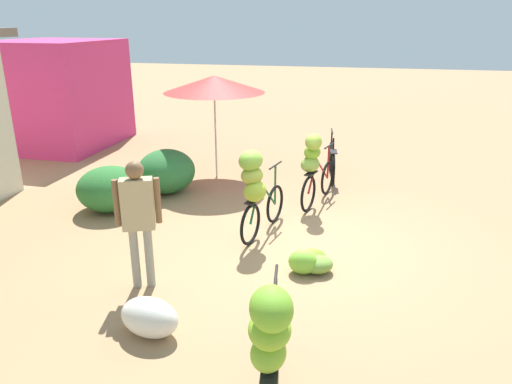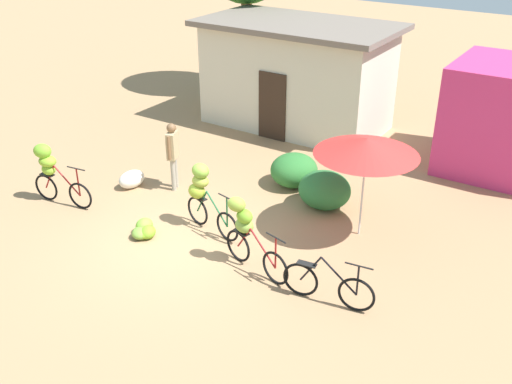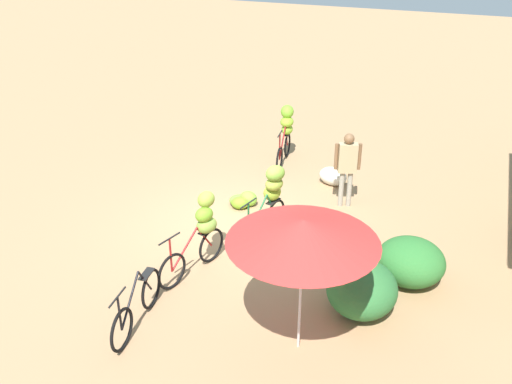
% 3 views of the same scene
% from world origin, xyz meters
% --- Properties ---
extents(ground_plane, '(60.00, 60.00, 0.00)m').
position_xyz_m(ground_plane, '(0.00, 0.00, 0.00)').
color(ground_plane, '#A57E57').
extents(hedge_bush_front_left, '(1.17, 1.21, 0.82)m').
position_xyz_m(hedge_bush_front_left, '(0.58, 3.60, 0.41)').
color(hedge_bush_front_left, '#2E7230').
rests_on(hedge_bush_front_left, ground).
extents(hedge_bush_front_right, '(1.23, 1.15, 0.88)m').
position_xyz_m(hedge_bush_front_right, '(1.74, 2.99, 0.44)').
color(hedge_bush_front_right, '#2C6D34').
rests_on(hedge_bush_front_right, ground).
extents(market_umbrella, '(2.15, 2.15, 2.22)m').
position_xyz_m(market_umbrella, '(2.93, 2.32, 2.04)').
color(market_umbrella, beige).
rests_on(market_umbrella, ground).
extents(bicycle_leftmost, '(1.66, 0.46, 1.46)m').
position_xyz_m(bicycle_leftmost, '(-3.70, -0.26, 0.88)').
color(bicycle_leftmost, black).
rests_on(bicycle_leftmost, ground).
extents(bicycle_near_pile, '(1.61, 0.55, 1.48)m').
position_xyz_m(bicycle_near_pile, '(-0.03, 0.72, 0.89)').
color(bicycle_near_pile, black).
rests_on(bicycle_near_pile, ground).
extents(bicycle_center_loaded, '(1.68, 0.58, 1.45)m').
position_xyz_m(bicycle_center_loaded, '(1.59, 0.00, 0.83)').
color(bicycle_center_loaded, black).
rests_on(bicycle_center_loaded, ground).
extents(bicycle_by_shop, '(1.72, 0.29, 0.96)m').
position_xyz_m(bicycle_by_shop, '(3.45, -0.19, 0.37)').
color(bicycle_by_shop, black).
rests_on(bicycle_by_shop, ground).
extents(banana_pile_on_ground, '(0.62, 0.64, 0.34)m').
position_xyz_m(banana_pile_on_ground, '(-0.87, -0.27, 0.14)').
color(banana_pile_on_ground, '#7AC136').
rests_on(banana_pile_on_ground, ground).
extents(produce_sack, '(0.57, 0.77, 0.44)m').
position_xyz_m(produce_sack, '(-2.73, 1.30, 0.22)').
color(produce_sack, silver).
rests_on(produce_sack, ground).
extents(person_vendor, '(0.33, 0.54, 1.72)m').
position_xyz_m(person_vendor, '(-1.78, 1.82, 1.06)').
color(person_vendor, gray).
rests_on(person_vendor, ground).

